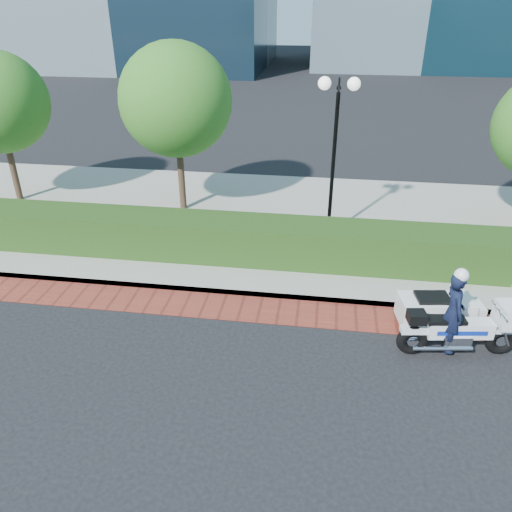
# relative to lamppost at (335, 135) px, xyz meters

# --- Properties ---
(ground) EXTENTS (120.00, 120.00, 0.00)m
(ground) POSITION_rel_lamppost_xyz_m (-1.00, -5.20, -2.96)
(ground) COLOR black
(ground) RESTS_ON ground
(brick_strip) EXTENTS (60.00, 1.00, 0.01)m
(brick_strip) POSITION_rel_lamppost_xyz_m (-1.00, -3.70, -2.95)
(brick_strip) COLOR maroon
(brick_strip) RESTS_ON ground
(sidewalk) EXTENTS (60.00, 8.00, 0.15)m
(sidewalk) POSITION_rel_lamppost_xyz_m (-1.00, 0.80, -2.88)
(sidewalk) COLOR gray
(sidewalk) RESTS_ON ground
(hedge_main) EXTENTS (18.00, 1.20, 1.00)m
(hedge_main) POSITION_rel_lamppost_xyz_m (-1.00, -1.60, -2.31)
(hedge_main) COLOR black
(hedge_main) RESTS_ON sidewalk
(lamppost) EXTENTS (1.02, 0.70, 4.21)m
(lamppost) POSITION_rel_lamppost_xyz_m (0.00, 0.00, 0.00)
(lamppost) COLOR black
(lamppost) RESTS_ON sidewalk
(tree_b) EXTENTS (3.20, 3.20, 4.89)m
(tree_b) POSITION_rel_lamppost_xyz_m (-4.50, 1.30, 0.48)
(tree_b) COLOR #332319
(tree_b) RESTS_ON sidewalk
(police_motorcycle) EXTENTS (2.31, 1.65, 1.87)m
(police_motorcycle) POSITION_rel_lamppost_xyz_m (2.36, -4.31, -2.32)
(police_motorcycle) COLOR black
(police_motorcycle) RESTS_ON ground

